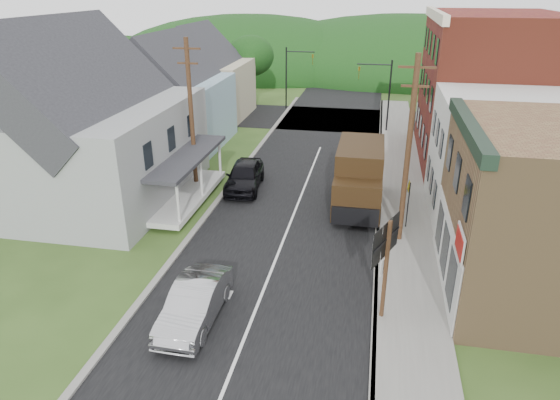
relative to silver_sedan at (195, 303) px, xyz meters
The scene contains 24 objects.
ground 4.93m from the silver_sedan, 65.01° to the left, with size 120.00×120.00×0.00m, color #2D4719.
road 14.58m from the silver_sedan, 81.88° to the left, with size 9.00×90.00×0.02m, color black.
cross_road 31.49m from the silver_sedan, 86.25° to the left, with size 60.00×9.00×0.02m, color black.
sidewalk_right 14.76m from the silver_sedan, 57.34° to the left, with size 2.80×55.00×0.15m, color slate.
curb_right 14.08m from the silver_sedan, 61.98° to the left, with size 0.20×55.00×0.15m, color slate.
curb_left 12.70m from the silver_sedan, 101.80° to the left, with size 0.30×55.00×0.12m, color slate.
storefront_white 18.07m from the silver_sedan, 41.73° to the left, with size 8.00×7.00×6.50m, color silver.
storefront_red 25.59m from the silver_sedan, 58.05° to the left, with size 8.00×12.00×10.00m, color maroon.
house_gray 14.81m from the silver_sedan, 133.68° to the left, with size 10.20×12.24×8.35m.
house_blue 23.39m from the silver_sedan, 112.67° to the left, with size 7.14×8.16×7.28m.
house_cream 31.98m from the silver_sedan, 107.25° to the left, with size 7.14×8.16×7.28m.
utility_pole_right 11.68m from the silver_sedan, 45.94° to the left, with size 1.60×0.26×9.00m.
utility_pole_left 13.75m from the silver_sedan, 109.70° to the left, with size 1.60×0.26×9.00m.
traffic_signal_right 28.78m from the silver_sedan, 77.17° to the left, with size 2.87×0.20×6.00m.
traffic_signal_left 35.11m from the silver_sedan, 93.68° to the left, with size 2.87×0.20×6.00m.
tree_left_b 22.58m from the silver_sedan, 132.32° to the left, with size 4.80×4.80×6.94m.
tree_left_c 30.16m from the silver_sedan, 124.76° to the left, with size 5.80×5.80×8.41m.
tree_left_d 37.30m from the silver_sedan, 100.80° to the left, with size 4.80×4.80×6.94m.
forested_ridge 59.45m from the silver_sedan, 88.02° to the left, with size 90.00×30.00×16.00m, color #10340F.
silver_sedan is the anchor object (origin of this frame).
dark_sedan 13.21m from the silver_sedan, 96.77° to the left, with size 2.00×4.98×1.70m, color black.
delivery_van 13.00m from the silver_sedan, 65.23° to the left, with size 2.61×6.25×3.49m.
route_sign_cluster 7.23m from the silver_sedan, 11.97° to the left, with size 0.95×2.13×3.98m.
warning_sign 12.33m from the silver_sedan, 49.33° to the left, with size 0.20×0.70×2.60m.
Camera 1 is at (4.01, -18.99, 11.69)m, focal length 32.00 mm.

